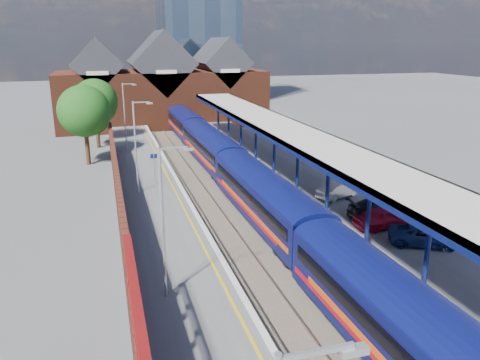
{
  "coord_description": "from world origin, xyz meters",
  "views": [
    {
      "loc": [
        -8.58,
        -13.22,
        12.21
      ],
      "look_at": [
        0.45,
        17.78,
        2.6
      ],
      "focal_mm": 35.0,
      "sensor_mm": 36.0,
      "label": 1
    }
  ],
  "objects_px": {
    "parked_car_silver": "(338,190)",
    "parked_car_dark": "(385,209)",
    "parked_car_red": "(385,218)",
    "train": "(233,166)",
    "lamp_post_b": "(165,214)",
    "platform_sign": "(154,163)",
    "lamp_post_d": "(126,112)",
    "lamp_post_c": "(137,141)",
    "parked_car_blue": "(425,235)"
  },
  "relations": [
    {
      "from": "parked_car_silver",
      "to": "parked_car_dark",
      "type": "distance_m",
      "value": 5.02
    },
    {
      "from": "parked_car_blue",
      "to": "lamp_post_c",
      "type": "bearing_deg",
      "value": 72.89
    },
    {
      "from": "parked_car_red",
      "to": "platform_sign",
      "type": "bearing_deg",
      "value": 45.62
    },
    {
      "from": "platform_sign",
      "to": "parked_car_dark",
      "type": "relative_size",
      "value": 0.51
    },
    {
      "from": "parked_car_red",
      "to": "parked_car_dark",
      "type": "bearing_deg",
      "value": -30.24
    },
    {
      "from": "lamp_post_b",
      "to": "lamp_post_d",
      "type": "xyz_separation_m",
      "value": [
        0.0,
        32.0,
        0.0
      ]
    },
    {
      "from": "train",
      "to": "parked_car_dark",
      "type": "bearing_deg",
      "value": -59.6
    },
    {
      "from": "parked_car_silver",
      "to": "parked_car_dark",
      "type": "relative_size",
      "value": 0.76
    },
    {
      "from": "lamp_post_c",
      "to": "parked_car_blue",
      "type": "distance_m",
      "value": 21.04
    },
    {
      "from": "lamp_post_b",
      "to": "parked_car_dark",
      "type": "bearing_deg",
      "value": 20.57
    },
    {
      "from": "lamp_post_c",
      "to": "parked_car_blue",
      "type": "height_order",
      "value": "lamp_post_c"
    },
    {
      "from": "lamp_post_b",
      "to": "parked_car_dark",
      "type": "xyz_separation_m",
      "value": [
        14.84,
        5.57,
        -3.29
      ]
    },
    {
      "from": "parked_car_dark",
      "to": "parked_car_blue",
      "type": "relative_size",
      "value": 1.19
    },
    {
      "from": "parked_car_red",
      "to": "parked_car_dark",
      "type": "xyz_separation_m",
      "value": [
        0.79,
        1.22,
        0.04
      ]
    },
    {
      "from": "train",
      "to": "parked_car_red",
      "type": "height_order",
      "value": "train"
    },
    {
      "from": "lamp_post_d",
      "to": "parked_car_blue",
      "type": "height_order",
      "value": "lamp_post_d"
    },
    {
      "from": "parked_car_silver",
      "to": "parked_car_blue",
      "type": "relative_size",
      "value": 0.91
    },
    {
      "from": "lamp_post_c",
      "to": "parked_car_blue",
      "type": "bearing_deg",
      "value": -44.31
    },
    {
      "from": "lamp_post_b",
      "to": "platform_sign",
      "type": "height_order",
      "value": "lamp_post_b"
    },
    {
      "from": "platform_sign",
      "to": "lamp_post_c",
      "type": "bearing_deg",
      "value": -124.26
    },
    {
      "from": "lamp_post_b",
      "to": "parked_car_dark",
      "type": "relative_size",
      "value": 1.44
    },
    {
      "from": "lamp_post_c",
      "to": "parked_car_silver",
      "type": "distance_m",
      "value": 15.49
    },
    {
      "from": "lamp_post_c",
      "to": "parked_car_blue",
      "type": "xyz_separation_m",
      "value": [
        14.85,
        -14.5,
        -3.43
      ]
    },
    {
      "from": "lamp_post_b",
      "to": "parked_car_blue",
      "type": "xyz_separation_m",
      "value": [
        14.85,
        1.5,
        -3.43
      ]
    },
    {
      "from": "train",
      "to": "parked_car_dark",
      "type": "xyz_separation_m",
      "value": [
        6.99,
        -11.9,
        -0.42
      ]
    },
    {
      "from": "lamp_post_b",
      "to": "platform_sign",
      "type": "relative_size",
      "value": 2.8
    },
    {
      "from": "lamp_post_d",
      "to": "parked_car_dark",
      "type": "xyz_separation_m",
      "value": [
        14.84,
        -26.43,
        -3.29
      ]
    },
    {
      "from": "train",
      "to": "parked_car_dark",
      "type": "distance_m",
      "value": 13.81
    },
    {
      "from": "platform_sign",
      "to": "parked_car_blue",
      "type": "distance_m",
      "value": 21.34
    },
    {
      "from": "train",
      "to": "parked_car_red",
      "type": "bearing_deg",
      "value": -64.71
    },
    {
      "from": "lamp_post_b",
      "to": "parked_car_red",
      "type": "bearing_deg",
      "value": 17.21
    },
    {
      "from": "lamp_post_b",
      "to": "parked_car_red",
      "type": "xyz_separation_m",
      "value": [
        14.05,
        4.35,
        -3.32
      ]
    },
    {
      "from": "train",
      "to": "parked_car_silver",
      "type": "xyz_separation_m",
      "value": [
        6.24,
        -6.94,
        -0.51
      ]
    },
    {
      "from": "lamp_post_b",
      "to": "platform_sign",
      "type": "distance_m",
      "value": 18.2
    },
    {
      "from": "train",
      "to": "parked_car_dark",
      "type": "relative_size",
      "value": 13.57
    },
    {
      "from": "lamp_post_d",
      "to": "platform_sign",
      "type": "bearing_deg",
      "value": -84.44
    },
    {
      "from": "train",
      "to": "platform_sign",
      "type": "relative_size",
      "value": 26.37
    },
    {
      "from": "train",
      "to": "parked_car_red",
      "type": "xyz_separation_m",
      "value": [
        6.2,
        -13.12,
        -0.45
      ]
    },
    {
      "from": "platform_sign",
      "to": "parked_car_silver",
      "type": "relative_size",
      "value": 0.67
    },
    {
      "from": "train",
      "to": "parked_car_blue",
      "type": "relative_size",
      "value": 16.17
    },
    {
      "from": "lamp_post_d",
      "to": "platform_sign",
      "type": "height_order",
      "value": "lamp_post_d"
    },
    {
      "from": "platform_sign",
      "to": "parked_car_silver",
      "type": "distance_m",
      "value": 14.8
    },
    {
      "from": "lamp_post_b",
      "to": "lamp_post_c",
      "type": "xyz_separation_m",
      "value": [
        0.0,
        16.0,
        0.0
      ]
    },
    {
      "from": "parked_car_red",
      "to": "lamp_post_d",
      "type": "bearing_deg",
      "value": 29.65
    },
    {
      "from": "lamp_post_b",
      "to": "lamp_post_c",
      "type": "height_order",
      "value": "same"
    },
    {
      "from": "lamp_post_b",
      "to": "parked_car_silver",
      "type": "bearing_deg",
      "value": 36.77
    },
    {
      "from": "train",
      "to": "lamp_post_b",
      "type": "distance_m",
      "value": 19.37
    },
    {
      "from": "platform_sign",
      "to": "parked_car_red",
      "type": "bearing_deg",
      "value": -47.08
    },
    {
      "from": "train",
      "to": "platform_sign",
      "type": "bearing_deg",
      "value": 175.37
    },
    {
      "from": "lamp_post_d",
      "to": "parked_car_silver",
      "type": "distance_m",
      "value": 25.9
    }
  ]
}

